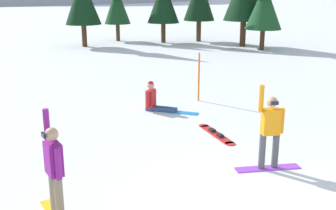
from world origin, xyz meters
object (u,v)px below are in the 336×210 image
object	(u,v)px
snowboarder_foreground	(54,170)
snowboarder_background	(156,100)
snowboarder_midground	(270,130)
trail_marker_pole	(199,77)
loose_snowboard_near_left	(216,134)

from	to	relation	value
snowboarder_foreground	snowboarder_background	bearing A→B (deg)	82.23
snowboarder_midground	snowboarder_background	world-z (taller)	snowboarder_midground
snowboarder_background	trail_marker_pole	bearing A→B (deg)	44.29
snowboarder_midground	trail_marker_pole	distance (m)	6.08
snowboarder_background	trail_marker_pole	size ratio (longest dim) A/B	1.02
snowboarder_foreground	snowboarder_midground	world-z (taller)	snowboarder_foreground
snowboarder_foreground	snowboarder_background	size ratio (longest dim) A/B	1.11
snowboarder_foreground	trail_marker_pole	bearing A→B (deg)	74.17
snowboarder_foreground	trail_marker_pole	distance (m)	8.68
trail_marker_pole	snowboarder_foreground	bearing A→B (deg)	-105.83
snowboarder_midground	trail_marker_pole	size ratio (longest dim) A/B	1.13
loose_snowboard_near_left	trail_marker_pole	xyz separation A→B (m)	(-0.59, 3.62, 0.87)
snowboarder_background	trail_marker_pole	xyz separation A→B (m)	(1.42, 1.38, 0.53)
snowboarder_midground	loose_snowboard_near_left	bearing A→B (deg)	117.63
snowboarder_background	loose_snowboard_near_left	world-z (taller)	snowboarder_background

